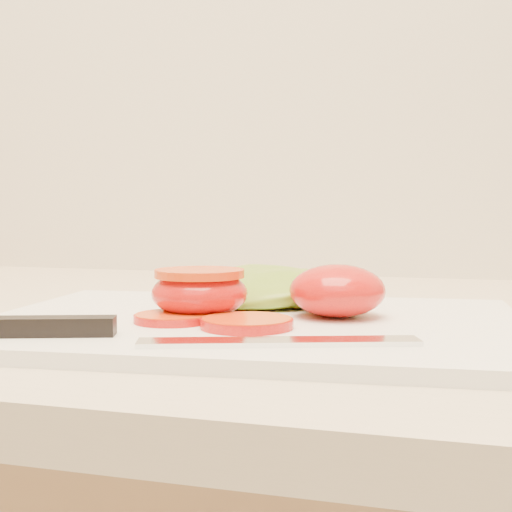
# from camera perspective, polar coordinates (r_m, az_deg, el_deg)

# --- Properties ---
(cutting_board) EXTENTS (0.41, 0.32, 0.01)m
(cutting_board) POSITION_cam_1_polar(r_m,az_deg,el_deg) (0.52, -0.31, -5.53)
(cutting_board) COLOR white
(cutting_board) RESTS_ON counter
(tomato_half_dome) EXTENTS (0.07, 0.07, 0.04)m
(tomato_half_dome) POSITION_cam_1_polar(r_m,az_deg,el_deg) (0.53, 6.52, -2.77)
(tomato_half_dome) COLOR red
(tomato_half_dome) RESTS_ON cutting_board
(tomato_half_cut) EXTENTS (0.07, 0.07, 0.04)m
(tomato_half_cut) POSITION_cam_1_polar(r_m,az_deg,el_deg) (0.53, -4.53, -2.79)
(tomato_half_cut) COLOR red
(tomato_half_cut) RESTS_ON cutting_board
(tomato_slice_0) EXTENTS (0.06, 0.06, 0.01)m
(tomato_slice_0) POSITION_cam_1_polar(r_m,az_deg,el_deg) (0.48, -0.74, -5.38)
(tomato_slice_0) COLOR #DE480B
(tomato_slice_0) RESTS_ON cutting_board
(tomato_slice_1) EXTENTS (0.05, 0.05, 0.01)m
(tomato_slice_1) POSITION_cam_1_polar(r_m,az_deg,el_deg) (0.51, -6.67, -4.93)
(tomato_slice_1) COLOR #DE480B
(tomato_slice_1) RESTS_ON cutting_board
(lettuce_leaf_0) EXTENTS (0.17, 0.15, 0.03)m
(lettuce_leaf_0) POSITION_cam_1_polar(r_m,az_deg,el_deg) (0.60, -0.31, -2.51)
(lettuce_leaf_0) COLOR olive
(lettuce_leaf_0) RESTS_ON cutting_board
(lettuce_leaf_1) EXTENTS (0.13, 0.14, 0.02)m
(lettuce_leaf_1) POSITION_cam_1_polar(r_m,az_deg,el_deg) (0.60, 4.36, -2.65)
(lettuce_leaf_1) COLOR olive
(lettuce_leaf_1) RESTS_ON cutting_board
(knife) EXTENTS (0.27, 0.07, 0.01)m
(knife) POSITION_cam_1_polar(r_m,az_deg,el_deg) (0.45, -9.52, -6.04)
(knife) COLOR silver
(knife) RESTS_ON cutting_board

